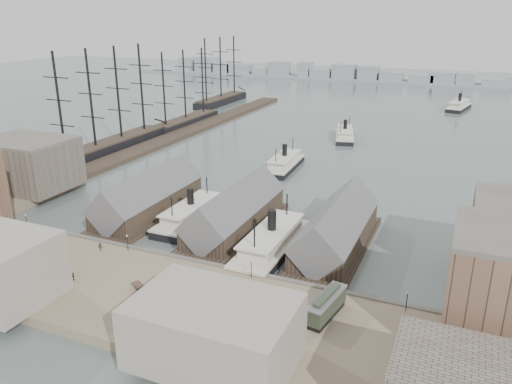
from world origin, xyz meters
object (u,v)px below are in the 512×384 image
at_px(tram, 326,306).
at_px(horse_cart_left, 43,253).
at_px(ferry_docked_west, 191,214).
at_px(horse_cart_center, 147,285).
at_px(horse_cart_right, 193,297).

xyz_separation_m(tram, horse_cart_left, (-63.02, -2.12, -1.27)).
bearing_deg(horse_cart_left, tram, -75.53).
relative_size(ferry_docked_west, horse_cart_center, 5.70).
relative_size(horse_cart_left, horse_cart_right, 0.97).
distance_m(ferry_docked_west, horse_cart_left, 37.87).
height_order(ferry_docked_west, horse_cart_left, ferry_docked_west).
xyz_separation_m(horse_cart_left, horse_cart_center, (29.05, -2.44, 0.04)).
distance_m(tram, horse_cart_left, 63.07).
relative_size(tram, horse_cart_center, 2.39).
xyz_separation_m(ferry_docked_west, tram, (45.47, -31.43, 1.74)).
relative_size(tram, horse_cart_right, 2.35).
bearing_deg(horse_cart_right, tram, -98.83).
distance_m(horse_cart_left, horse_cart_center, 29.16).
bearing_deg(horse_cart_center, horse_cart_left, 113.42).
relative_size(horse_cart_left, horse_cart_center, 0.98).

